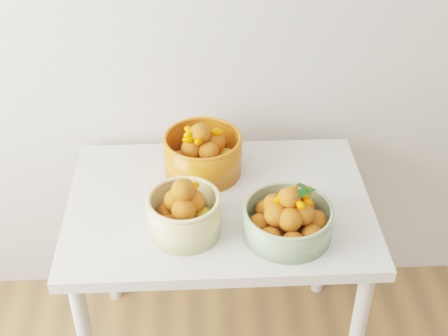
{
  "coord_description": "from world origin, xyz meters",
  "views": [
    {
      "loc": [
        -0.32,
        0.0,
        2.05
      ],
      "look_at": [
        -0.24,
        1.55,
        0.92
      ],
      "focal_mm": 50.0,
      "sensor_mm": 36.0,
      "label": 1
    }
  ],
  "objects_px": {
    "table": "(219,223)",
    "bowl_cream": "(184,213)",
    "bowl_green": "(288,218)",
    "bowl_orange": "(203,153)"
  },
  "relations": [
    {
      "from": "table",
      "to": "bowl_cream",
      "type": "distance_m",
      "value": 0.25
    },
    {
      "from": "table",
      "to": "bowl_green",
      "type": "height_order",
      "value": "bowl_green"
    },
    {
      "from": "bowl_orange",
      "to": "table",
      "type": "bearing_deg",
      "value": -74.37
    },
    {
      "from": "bowl_green",
      "to": "table",
      "type": "bearing_deg",
      "value": 140.47
    },
    {
      "from": "table",
      "to": "bowl_green",
      "type": "xyz_separation_m",
      "value": [
        0.2,
        -0.17,
        0.16
      ]
    },
    {
      "from": "table",
      "to": "bowl_cream",
      "type": "height_order",
      "value": "bowl_cream"
    },
    {
      "from": "table",
      "to": "bowl_cream",
      "type": "relative_size",
      "value": 3.78
    },
    {
      "from": "bowl_cream",
      "to": "bowl_green",
      "type": "xyz_separation_m",
      "value": [
        0.32,
        -0.03,
        -0.01
      ]
    },
    {
      "from": "table",
      "to": "bowl_cream",
      "type": "bearing_deg",
      "value": -127.94
    },
    {
      "from": "bowl_orange",
      "to": "bowl_cream",
      "type": "bearing_deg",
      "value": -101.58
    }
  ]
}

